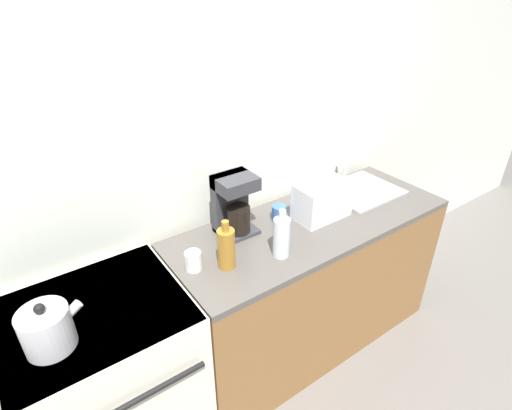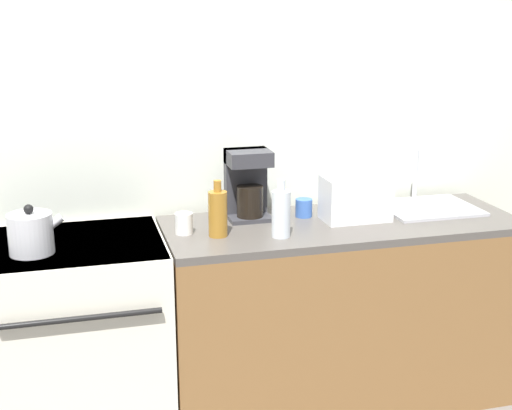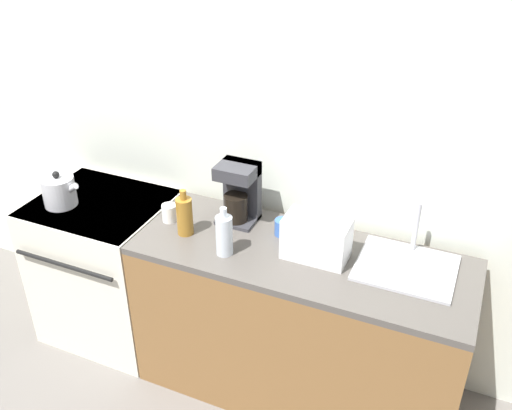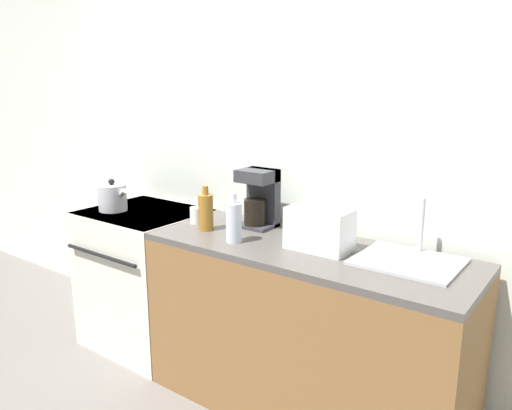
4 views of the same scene
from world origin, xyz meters
TOP-DOWN VIEW (x-y plane):
  - ground_plane at (0.00, 0.00)m, footprint 12.00×12.00m
  - wall_back at (0.00, 0.71)m, footprint 8.00×0.05m
  - stove at (-0.63, 0.33)m, footprint 0.76×0.69m
  - counter_block at (0.61, 0.32)m, footprint 1.70×0.64m
  - kettle at (-0.81, 0.23)m, footprint 0.23×0.18m
  - toaster at (0.67, 0.33)m, footprint 0.32×0.18m
  - coffee_maker at (0.18, 0.49)m, footprint 0.20×0.18m
  - sink_tray at (1.10, 0.41)m, footprint 0.46×0.39m
  - bottle_amber at (-0.02, 0.25)m, footprint 0.08×0.08m
  - bottle_clear at (0.25, 0.17)m, footprint 0.08×0.08m
  - cup_white at (-0.16, 0.33)m, footprint 0.08×0.08m
  - cup_blue at (0.45, 0.44)m, footprint 0.08×0.08m

SIDE VIEW (x-z plane):
  - ground_plane at x=0.00m, z-range 0.00..0.00m
  - counter_block at x=0.61m, z-range 0.00..0.93m
  - stove at x=-0.63m, z-range 0.01..0.94m
  - sink_tray at x=1.10m, z-range 0.81..1.09m
  - cup_blue at x=0.45m, z-range 0.93..1.02m
  - cup_white at x=-0.16m, z-range 0.93..1.03m
  - kettle at x=-0.81m, z-range 0.91..1.12m
  - bottle_amber at x=-0.02m, z-range 0.91..1.17m
  - toaster at x=0.67m, z-range 0.93..1.14m
  - bottle_clear at x=0.25m, z-range 0.91..1.17m
  - coffee_maker at x=0.18m, z-range 0.94..1.27m
  - wall_back at x=0.00m, z-range 0.00..2.60m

